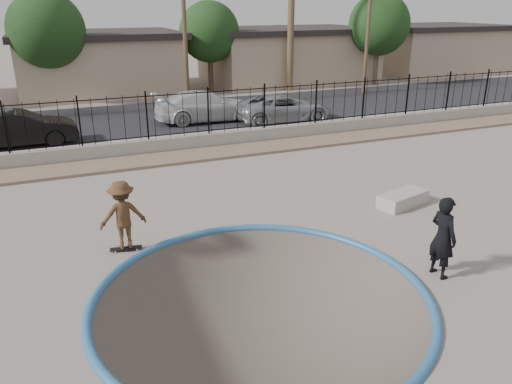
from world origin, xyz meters
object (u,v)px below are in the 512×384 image
Objects in this scene: videographer at (443,237)px; car_d at (284,108)px; concrete_ledge at (403,199)px; skateboard at (126,248)px; car_c at (206,106)px; skater at (123,219)px; car_b at (20,129)px.

videographer is 0.38× the size of car_d.
skateboard is at bearing 178.28° from concrete_ledge.
car_c is 1.07× the size of car_d.
videographer is at bearing -178.65° from car_c.
skater is 11.45m from car_b.
skater is 0.91× the size of videographer.
skateboard is 0.16× the size of car_d.
skater is 8.11m from concrete_ledge.
videographer is at bearing -117.27° from concrete_ledge.
concrete_ledge is 13.18m from car_c.
car_b is (-10.58, 11.41, 0.58)m from concrete_ledge.
car_b reaches higher than concrete_ledge.
concrete_ledge is at bearing 178.13° from skater.
car_d is at bearing 58.19° from skateboard.
skateboard is at bearing 54.31° from videographer.
skateboard is 11.47m from car_b.
videographer is (6.21, -3.87, 0.08)m from skater.
car_b is 12.14m from car_d.
concrete_ledge is 0.31× the size of car_c.
videographer is 15.42m from car_d.
videographer is 17.38m from car_b.
skateboard is 7.37m from videographer.
skateboard is 0.17× the size of car_b.
concrete_ledge is at bearing 7.23° from skateboard.
concrete_ledge is 11.53m from car_d.
skater is 0.35× the size of car_d.
car_c reaches higher than car_b.
car_b is (-2.51, 11.17, -0.06)m from skater.
car_c reaches higher than concrete_ledge.
car_b is at bearing 132.84° from concrete_ledge.
videographer is at bearing 169.89° from car_d.
skater is at bearing 54.31° from videographer.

